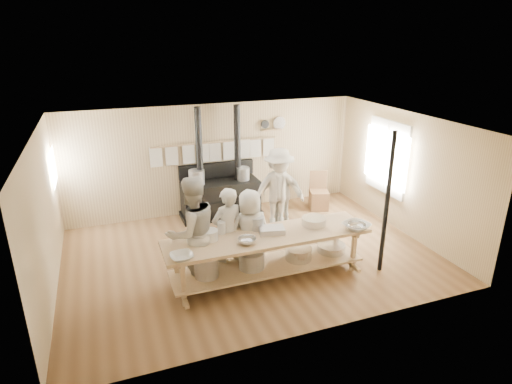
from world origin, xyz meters
TOP-DOWN VIEW (x-y plane):
  - ground at (0.00, 0.00)m, footprint 7.00×7.00m
  - room_shell at (0.00, 0.00)m, footprint 7.00×7.00m
  - window_right at (3.47, 0.60)m, footprint 0.09×1.50m
  - left_opening at (-3.45, 2.00)m, footprint 0.00×0.90m
  - stove at (-0.01, 2.12)m, footprint 1.90×0.75m
  - towel_rail at (-0.00, 2.40)m, footprint 3.00×0.04m
  - back_wall_shelf at (1.46, 2.43)m, footprint 0.63×0.14m
  - prep_table at (-0.01, -0.90)m, footprint 3.60×0.90m
  - support_post at (2.05, -1.35)m, footprint 0.08×0.08m
  - cook_far_left at (-0.60, -0.49)m, footprint 0.66×0.50m
  - cook_left at (-1.25, -0.61)m, footprint 1.13×0.99m
  - cook_center at (-0.19, -0.51)m, footprint 0.78×0.54m
  - cook_right at (1.19, 1.17)m, footprint 0.95×0.72m
  - cook_by_window at (1.00, 0.97)m, footprint 1.20×0.70m
  - chair at (2.39, 1.67)m, footprint 0.55×0.55m
  - bowl_white_a at (-1.55, -1.23)m, footprint 0.37×0.37m
  - bowl_steel_a at (-0.44, -1.08)m, footprint 0.41×0.41m
  - bowl_white_b at (1.55, -1.23)m, footprint 0.58×0.58m
  - bowl_steel_b at (1.55, -1.23)m, footprint 0.37×0.37m
  - roasting_pan at (0.10, -0.84)m, footprint 0.49×0.38m
  - mixing_bowl_large at (0.93, -0.81)m, footprint 0.51×0.51m
  - bucket_galv at (-0.09, -0.61)m, footprint 0.31×0.31m
  - deep_bowl_enamel at (-0.98, -0.74)m, footprint 0.35×0.35m
  - pitcher at (-0.73, -0.57)m, footprint 0.18×0.18m

SIDE VIEW (x-z plane):
  - ground at x=0.00m, z-range 0.00..0.00m
  - chair at x=2.39m, z-range -0.19..0.74m
  - prep_table at x=-0.01m, z-range 0.10..0.95m
  - stove at x=-0.01m, z-range -0.78..1.82m
  - cook_right at x=1.19m, z-range 0.00..1.49m
  - cook_center at x=-0.19m, z-range 0.00..1.55m
  - cook_far_left at x=-0.60m, z-range 0.00..1.64m
  - bowl_white_a at x=-1.55m, z-range 0.85..0.94m
  - roasting_pan at x=0.10m, z-range 0.85..0.95m
  - bowl_steel_a at x=-0.44m, z-range 0.85..0.95m
  - bowl_steel_b at x=1.55m, z-range 0.85..0.95m
  - bowl_white_b at x=1.55m, z-range 0.85..0.96m
  - cook_by_window at x=1.00m, z-range 0.00..1.83m
  - mixing_bowl_large at x=0.93m, z-range 0.85..0.99m
  - deep_bowl_enamel at x=-0.98m, z-range 0.85..1.02m
  - pitcher at x=-0.73m, z-range 0.85..1.08m
  - bucket_galv at x=-0.09m, z-range 0.85..1.08m
  - cook_left at x=-1.25m, z-range 0.00..1.95m
  - support_post at x=2.05m, z-range 0.00..2.60m
  - window_right at x=3.47m, z-range 0.67..2.33m
  - towel_rail at x=0.00m, z-range 1.31..1.78m
  - left_opening at x=-3.45m, z-range 1.15..2.05m
  - room_shell at x=0.00m, z-range -1.88..5.12m
  - back_wall_shelf at x=1.46m, z-range 1.84..2.17m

